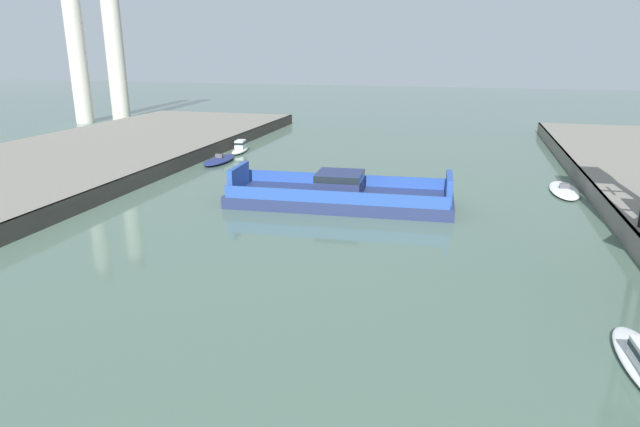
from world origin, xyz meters
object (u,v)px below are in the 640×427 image
(moored_boat_far_left, at_px, (240,148))
(chain_ferry, at_px, (340,195))
(smokestack_distant_a, at_px, (74,28))
(moored_boat_near_left, at_px, (219,160))
(moored_boat_near_right, at_px, (564,190))
(smokestack_distant_b, at_px, (113,32))

(moored_boat_far_left, bearing_deg, chain_ferry, -49.18)
(moored_boat_far_left, distance_m, smokestack_distant_a, 49.28)
(chain_ferry, bearing_deg, smokestack_distant_a, 144.23)
(chain_ferry, xyz_separation_m, moored_boat_near_left, (-19.16, 15.22, -0.69))
(moored_boat_near_right, xyz_separation_m, smokestack_distant_a, (-81.41, 33.16, 17.12))
(moored_boat_near_left, bearing_deg, smokestack_distant_a, 145.54)
(moored_boat_near_left, height_order, smokestack_distant_b, smokestack_distant_b)
(smokestack_distant_b, bearing_deg, chain_ferry, -41.08)
(smokestack_distant_a, bearing_deg, smokestack_distant_b, 49.66)
(chain_ferry, distance_m, smokestack_distant_a, 76.41)
(moored_boat_far_left, bearing_deg, moored_boat_near_left, -88.44)
(moored_boat_near_left, distance_m, moored_boat_far_left, 7.20)
(moored_boat_near_left, xyz_separation_m, moored_boat_near_right, (40.00, -4.75, -0.09))
(moored_boat_near_right, xyz_separation_m, moored_boat_far_left, (-40.20, 11.94, 0.39))
(moored_boat_near_left, bearing_deg, smokestack_distant_b, 137.63)
(moored_boat_near_right, bearing_deg, smokestack_distant_b, 153.45)
(chain_ferry, bearing_deg, moored_boat_near_right, 26.67)
(moored_boat_near_left, xyz_separation_m, moored_boat_far_left, (-0.20, 7.19, 0.31))
(moored_boat_near_left, bearing_deg, moored_boat_far_left, 91.56)
(chain_ferry, relative_size, moored_boat_near_right, 2.61)
(moored_boat_far_left, bearing_deg, smokestack_distant_a, 152.75)
(moored_boat_near_right, distance_m, smokestack_distant_a, 89.55)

